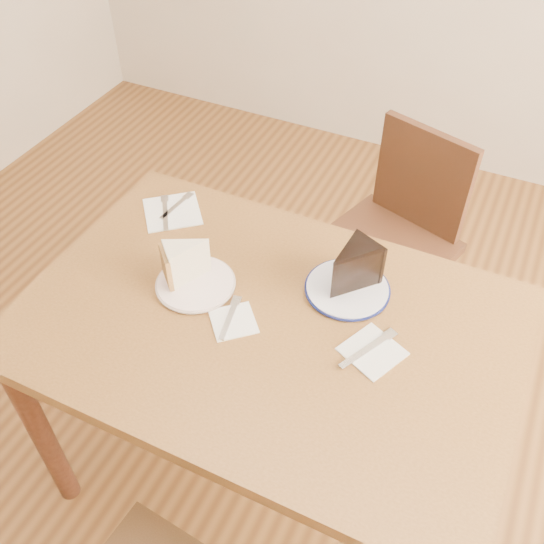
% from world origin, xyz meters
% --- Properties ---
extents(ground, '(4.00, 4.00, 0.00)m').
position_xyz_m(ground, '(0.00, 0.00, 0.00)').
color(ground, '#4D2E14').
rests_on(ground, ground).
extents(table, '(1.20, 0.80, 0.75)m').
position_xyz_m(table, '(0.00, 0.00, 0.65)').
color(table, '#4F3115').
rests_on(table, ground).
extents(chair_far, '(0.52, 0.52, 0.83)m').
position_xyz_m(chair_far, '(0.12, 0.75, 0.46)').
color(chair_far, black).
rests_on(chair_far, ground).
extents(plate_cream, '(0.20, 0.20, 0.01)m').
position_xyz_m(plate_cream, '(-0.22, 0.03, 0.76)').
color(plate_cream, white).
rests_on(plate_cream, table).
extents(plate_navy, '(0.21, 0.21, 0.01)m').
position_xyz_m(plate_navy, '(0.14, 0.18, 0.76)').
color(plate_navy, white).
rests_on(plate_navy, table).
extents(carrot_cake, '(0.13, 0.13, 0.10)m').
position_xyz_m(carrot_cake, '(-0.24, 0.04, 0.81)').
color(carrot_cake, beige).
rests_on(carrot_cake, plate_cream).
extents(chocolate_cake, '(0.14, 0.16, 0.11)m').
position_xyz_m(chocolate_cake, '(0.14, 0.18, 0.82)').
color(chocolate_cake, black).
rests_on(chocolate_cake, plate_navy).
extents(napkin_cream, '(0.15, 0.15, 0.00)m').
position_xyz_m(napkin_cream, '(-0.07, -0.04, 0.75)').
color(napkin_cream, white).
rests_on(napkin_cream, table).
extents(napkin_navy, '(0.16, 0.16, 0.00)m').
position_xyz_m(napkin_navy, '(0.26, 0.02, 0.75)').
color(napkin_navy, white).
rests_on(napkin_navy, table).
extents(napkin_spare, '(0.22, 0.22, 0.00)m').
position_xyz_m(napkin_spare, '(-0.43, 0.25, 0.75)').
color(napkin_spare, white).
rests_on(napkin_spare, table).
extents(fork_cream, '(0.04, 0.14, 0.00)m').
position_xyz_m(fork_cream, '(-0.08, -0.04, 0.76)').
color(fork_cream, silver).
rests_on(fork_cream, napkin_cream).
extents(knife_navy, '(0.09, 0.16, 0.00)m').
position_xyz_m(knife_navy, '(0.25, 0.02, 0.76)').
color(knife_navy, silver).
rests_on(knife_navy, napkin_navy).
extents(fork_spare, '(0.03, 0.14, 0.00)m').
position_xyz_m(fork_spare, '(-0.43, 0.28, 0.76)').
color(fork_spare, silver).
rests_on(fork_spare, napkin_spare).
extents(knife_spare, '(0.10, 0.14, 0.00)m').
position_xyz_m(knife_spare, '(-0.44, 0.23, 0.76)').
color(knife_spare, silver).
rests_on(knife_spare, napkin_spare).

